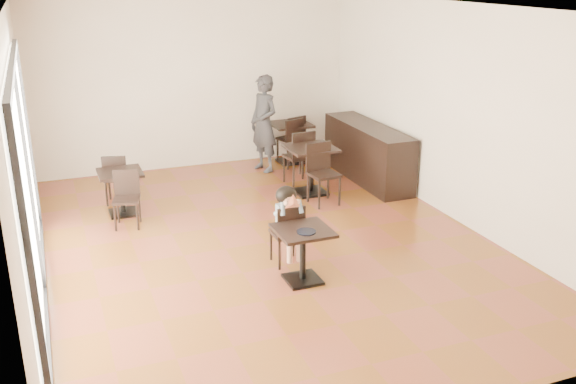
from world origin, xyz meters
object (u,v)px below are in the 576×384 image
child_table (303,255)px  cafe_table_back (291,143)px  chair_mid_b (324,175)px  child_chair (287,233)px  chair_back_b (301,146)px  chair_mid_a (298,157)px  adult_patron (264,124)px  child (287,226)px  chair_left_a (117,178)px  cafe_table_left (122,193)px  cafe_table_mid (311,170)px  chair_left_b (126,200)px  chair_back_a (291,139)px

child_table → cafe_table_back: size_ratio=0.88×
chair_mid_b → child_chair: bearing=-131.7°
cafe_table_back → chair_back_b: size_ratio=0.83×
cafe_table_back → chair_mid_a: size_ratio=0.80×
adult_patron → cafe_table_back: bearing=96.2°
child → chair_left_a: child is taller
child_chair → chair_left_a: size_ratio=0.99×
adult_patron → cafe_table_left: size_ratio=2.59×
chair_mid_b → chair_back_b: bearing=73.8°
cafe_table_mid → chair_left_b: bearing=-173.0°
adult_patron → chair_mid_b: (0.30, -2.07, -0.41)m
cafe_table_back → chair_left_a: bearing=-162.4°
child → cafe_table_back: size_ratio=1.33×
chair_mid_b → chair_back_b: 1.85m
child → chair_left_a: 3.57m
child_chair → chair_back_a: 4.54m
child_table → chair_mid_a: bearing=68.8°
chair_back_a → cafe_table_left: bearing=6.9°
child_table → cafe_table_mid: cafe_table_mid is taller
chair_left_a → chair_back_a: (3.46, 1.10, 0.06)m
adult_patron → cafe_table_mid: (0.30, -1.52, -0.49)m
chair_back_a → chair_back_b: size_ratio=1.00×
adult_patron → cafe_table_left: bearing=-82.9°
child → cafe_table_mid: bearing=60.4°
child_table → child: 0.58m
child_table → cafe_table_left: (-1.76, 3.11, 0.00)m
child → chair_back_b: child is taller
chair_mid_b → chair_left_a: size_ratio=1.18×
chair_mid_a → chair_back_a: (0.35, 1.27, -0.02)m
child → adult_patron: bearing=74.9°
child_chair → chair_left_a: (-1.76, 3.11, 0.00)m
chair_mid_a → chair_left_b: bearing=11.4°
child_table → chair_mid_a: chair_mid_a is taller
adult_patron → chair_back_b: size_ratio=1.90×
child_table → chair_left_a: (-1.76, 3.66, 0.07)m
cafe_table_left → chair_back_a: size_ratio=0.73×
child → chair_mid_b: size_ratio=1.06×
chair_left_b → chair_back_a: size_ratio=0.88×
cafe_table_left → chair_left_a: bearing=90.0°
cafe_table_mid → chair_left_b: size_ratio=0.98×
chair_mid_a → child: bearing=60.0°
chair_back_b → chair_mid_a: bearing=-134.5°
cafe_table_back → chair_back_b: 0.55m
child → cafe_table_left: size_ratio=1.50×
adult_patron → cafe_table_left: (-2.81, -1.35, -0.55)m
adult_patron → chair_mid_a: 1.09m
chair_left_b → chair_left_a: bearing=104.4°
child_chair → chair_mid_a: chair_mid_a is taller
chair_mid_b → cafe_table_back: bearing=76.3°
child_chair → cafe_table_mid: (1.36, 2.39, -0.01)m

